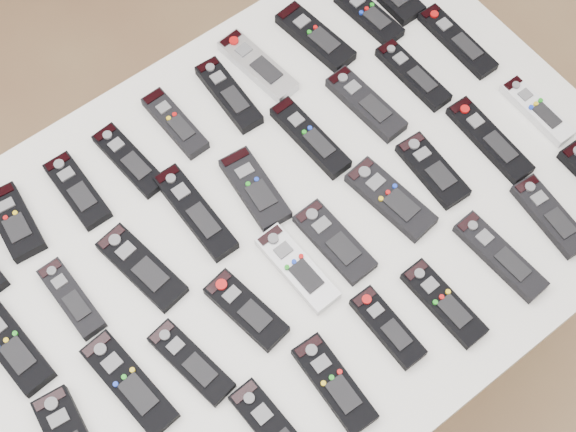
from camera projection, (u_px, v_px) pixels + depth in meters
ground at (271, 395)px, 2.10m from camera, size 4.00×4.00×0.00m
table at (288, 234)px, 1.51m from camera, size 1.25×0.88×0.78m
remote_1 at (15, 222)px, 1.44m from camera, size 0.08×0.15×0.02m
remote_2 at (77, 191)px, 1.47m from camera, size 0.06×0.16×0.02m
remote_3 at (129, 160)px, 1.50m from camera, size 0.06×0.17×0.02m
remote_4 at (175, 123)px, 1.53m from camera, size 0.05×0.16×0.02m
remote_5 at (229, 95)px, 1.56m from camera, size 0.06×0.18×0.02m
remote_6 at (258, 66)px, 1.59m from camera, size 0.07×0.19×0.02m
remote_7 at (315, 37)px, 1.62m from camera, size 0.07×0.18×0.02m
remote_8 at (369, 15)px, 1.64m from camera, size 0.06×0.16×0.02m
remote_10 at (12, 347)px, 1.34m from camera, size 0.07×0.18×0.02m
remote_11 at (72, 298)px, 1.38m from camera, size 0.05×0.15×0.02m
remote_12 at (142, 267)px, 1.41m from camera, size 0.09×0.19×0.02m
remote_13 at (195, 212)px, 1.45m from camera, size 0.05×0.20×0.02m
remote_14 at (255, 189)px, 1.47m from camera, size 0.08×0.17×0.02m
remote_15 at (310, 138)px, 1.52m from camera, size 0.05×0.19×0.02m
remote_16 at (366, 104)px, 1.55m from camera, size 0.06×0.18×0.02m
remote_17 at (413, 75)px, 1.58m from camera, size 0.05×0.18×0.02m
remote_18 at (457, 41)px, 1.62m from camera, size 0.05×0.19×0.02m
remote_20 at (129, 383)px, 1.32m from camera, size 0.08×0.20×0.02m
remote_21 at (191, 362)px, 1.33m from camera, size 0.07×0.17×0.02m
remote_22 at (246, 310)px, 1.37m from camera, size 0.08×0.16×0.02m
remote_23 at (297, 268)px, 1.40m from camera, size 0.06×0.18×0.02m
remote_24 at (334, 242)px, 1.43m from camera, size 0.07×0.17×0.02m
remote_25 at (391, 199)px, 1.46m from camera, size 0.08×0.18×0.02m
remote_26 at (433, 170)px, 1.49m from camera, size 0.07×0.16×0.02m
remote_27 at (489, 140)px, 1.52m from camera, size 0.06×0.20×0.02m
remote_28 at (537, 111)px, 1.54m from camera, size 0.04×0.16×0.02m
remote_32 at (334, 384)px, 1.32m from camera, size 0.06×0.17×0.02m
remote_33 at (387, 327)px, 1.36m from camera, size 0.05×0.15×0.02m
remote_34 at (444, 303)px, 1.38m from camera, size 0.05×0.17×0.02m
remote_35 at (500, 256)px, 1.41m from camera, size 0.06×0.19×0.02m
remote_36 at (550, 216)px, 1.45m from camera, size 0.07×0.17×0.02m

